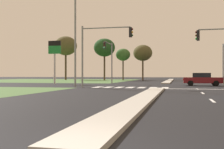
# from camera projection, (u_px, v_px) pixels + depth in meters

# --- Properties ---
(ground_plane) EXTENTS (200.00, 200.00, 0.00)m
(ground_plane) POSITION_uv_depth(u_px,v_px,m) (163.00, 86.00, 33.92)
(ground_plane) COLOR black
(grass_verge_far_left) EXTENTS (35.00, 35.00, 0.01)m
(grass_verge_far_left) POSITION_uv_depth(u_px,v_px,m) (51.00, 80.00, 63.51)
(grass_verge_far_left) COLOR #476B38
(grass_verge_far_left) RESTS_ON ground
(median_island_near) EXTENTS (1.20, 22.00, 0.14)m
(median_island_near) POSITION_uv_depth(u_px,v_px,m) (143.00, 98.00, 15.40)
(median_island_near) COLOR #ADA89E
(median_island_near) RESTS_ON ground
(median_island_far) EXTENTS (1.20, 36.00, 0.14)m
(median_island_far) POSITION_uv_depth(u_px,v_px,m) (169.00, 81.00, 58.29)
(median_island_far) COLOR #ADA89E
(median_island_far) RESTS_ON ground
(lane_dash_second) EXTENTS (0.14, 2.00, 0.01)m
(lane_dash_second) POSITION_uv_depth(u_px,v_px,m) (212.00, 101.00, 14.72)
(lane_dash_second) COLOR silver
(lane_dash_second) RESTS_ON ground
(lane_dash_third) EXTENTS (0.14, 2.00, 0.01)m
(lane_dash_third) POSITION_uv_depth(u_px,v_px,m) (203.00, 93.00, 20.57)
(lane_dash_third) COLOR silver
(lane_dash_third) RESTS_ON ground
(lane_dash_fourth) EXTENTS (0.14, 2.00, 0.01)m
(lane_dash_fourth) POSITION_uv_depth(u_px,v_px,m) (197.00, 89.00, 26.42)
(lane_dash_fourth) COLOR silver
(lane_dash_fourth) RESTS_ON ground
(stop_bar_near) EXTENTS (6.40, 0.50, 0.01)m
(stop_bar_near) POSITION_uv_depth(u_px,v_px,m) (201.00, 89.00, 26.25)
(stop_bar_near) COLOR silver
(stop_bar_near) RESTS_ON ground
(crosswalk_bar_near) EXTENTS (0.70, 2.80, 0.01)m
(crosswalk_bar_near) POSITION_uv_depth(u_px,v_px,m) (98.00, 87.00, 30.29)
(crosswalk_bar_near) COLOR silver
(crosswalk_bar_near) RESTS_ON ground
(crosswalk_bar_second) EXTENTS (0.70, 2.80, 0.01)m
(crosswalk_bar_second) POSITION_uv_depth(u_px,v_px,m) (108.00, 87.00, 30.03)
(crosswalk_bar_second) COLOR silver
(crosswalk_bar_second) RESTS_ON ground
(crosswalk_bar_third) EXTENTS (0.70, 2.80, 0.01)m
(crosswalk_bar_third) POSITION_uv_depth(u_px,v_px,m) (119.00, 87.00, 29.77)
(crosswalk_bar_third) COLOR silver
(crosswalk_bar_third) RESTS_ON ground
(crosswalk_bar_fourth) EXTENTS (0.70, 2.80, 0.01)m
(crosswalk_bar_fourth) POSITION_uv_depth(u_px,v_px,m) (130.00, 87.00, 29.52)
(crosswalk_bar_fourth) COLOR silver
(crosswalk_bar_fourth) RESTS_ON ground
(crosswalk_bar_fifth) EXTENTS (0.70, 2.80, 0.01)m
(crosswalk_bar_fifth) POSITION_uv_depth(u_px,v_px,m) (142.00, 88.00, 29.26)
(crosswalk_bar_fifth) COLOR silver
(crosswalk_bar_fifth) RESTS_ON ground
(crosswalk_bar_sixth) EXTENTS (0.70, 2.80, 0.01)m
(crosswalk_bar_sixth) POSITION_uv_depth(u_px,v_px,m) (153.00, 88.00, 29.00)
(crosswalk_bar_sixth) COLOR silver
(crosswalk_bar_sixth) RESTS_ON ground
(crosswalk_bar_seventh) EXTENTS (0.70, 2.80, 0.01)m
(crosswalk_bar_seventh) POSITION_uv_depth(u_px,v_px,m) (165.00, 88.00, 28.74)
(crosswalk_bar_seventh) COLOR silver
(crosswalk_bar_seventh) RESTS_ON ground
(car_maroon_near) EXTENTS (4.40, 2.06, 1.51)m
(car_maroon_near) POSITION_uv_depth(u_px,v_px,m) (202.00, 79.00, 33.97)
(car_maroon_near) COLOR maroon
(car_maroon_near) RESTS_ON ground
(traffic_signal_near_left) EXTENTS (5.24, 0.32, 6.18)m
(traffic_signal_near_left) POSITION_uv_depth(u_px,v_px,m) (100.00, 45.00, 28.78)
(traffic_signal_near_left) COLOR gray
(traffic_signal_near_left) RESTS_ON ground
(traffic_signal_far_left) EXTENTS (0.32, 4.65, 5.89)m
(traffic_signal_far_left) POSITION_uv_depth(u_px,v_px,m) (109.00, 55.00, 40.46)
(traffic_signal_far_left) COLOR gray
(traffic_signal_far_left) RESTS_ON ground
(street_lamp_second) EXTENTS (2.03, 0.35, 10.79)m
(street_lamp_second) POSITION_uv_depth(u_px,v_px,m) (77.00, 31.00, 30.65)
(street_lamp_second) COLOR gray
(street_lamp_second) RESTS_ON ground
(fuel_price_totem) EXTENTS (1.80, 0.24, 5.99)m
(fuel_price_totem) POSITION_uv_depth(u_px,v_px,m) (55.00, 52.00, 40.28)
(fuel_price_totem) COLOR silver
(fuel_price_totem) RESTS_ON ground
(treeline_near) EXTENTS (5.38, 5.38, 10.47)m
(treeline_near) POSITION_uv_depth(u_px,v_px,m) (66.00, 46.00, 69.65)
(treeline_near) COLOR #423323
(treeline_near) RESTS_ON ground
(treeline_second) EXTENTS (4.86, 4.86, 9.54)m
(treeline_second) POSITION_uv_depth(u_px,v_px,m) (104.00, 48.00, 66.54)
(treeline_second) COLOR #423323
(treeline_second) RESTS_ON ground
(treeline_third) EXTENTS (3.35, 3.35, 7.35)m
(treeline_third) POSITION_uv_depth(u_px,v_px,m) (123.00, 55.00, 67.87)
(treeline_third) COLOR #423323
(treeline_third) RESTS_ON ground
(treeline_fourth) EXTENTS (4.27, 4.27, 8.01)m
(treeline_fourth) POSITION_uv_depth(u_px,v_px,m) (143.00, 53.00, 65.60)
(treeline_fourth) COLOR #423323
(treeline_fourth) RESTS_ON ground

